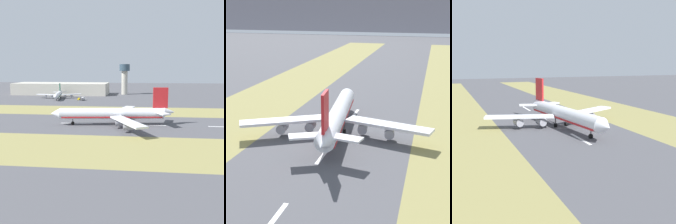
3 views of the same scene
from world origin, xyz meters
TOP-DOWN VIEW (x-y plane):
  - ground_plane at (0.00, 0.00)m, footprint 800.00×800.00m
  - grass_median_west at (-45.00, 0.00)m, footprint 40.00×600.00m
  - grass_median_east at (45.00, 0.00)m, footprint 40.00×600.00m
  - centreline_dash_mid at (0.00, -19.59)m, footprint 1.20×18.00m
  - centreline_dash_far at (0.00, 20.41)m, footprint 1.20×18.00m
  - airplane_main_jet at (-1.03, -1.49)m, footprint 63.69×67.18m
  - terminal_building at (158.31, 77.03)m, footprint 36.00×108.01m
  - control_tower at (164.81, 3.99)m, footprint 12.00×12.00m
  - airplane_parked_apron at (114.64, 67.29)m, footprint 47.61×44.83m
  - service_truck at (102.60, 39.78)m, footprint 6.26×3.31m
  - apron_car at (105.10, 44.03)m, footprint 4.57×2.42m

SIDE VIEW (x-z plane):
  - ground_plane at x=0.00m, z-range 0.00..0.00m
  - grass_median_west at x=-45.00m, z-range 0.00..0.01m
  - grass_median_east at x=45.00m, z-range 0.00..0.01m
  - centreline_dash_mid at x=0.00m, z-range 0.00..0.01m
  - centreline_dash_far at x=0.00m, z-range 0.00..0.01m
  - apron_car at x=105.10m, z-range -0.01..2.02m
  - service_truck at x=102.60m, z-range 0.12..3.22m
  - airplane_parked_apron at x=114.64m, z-range -2.91..11.49m
  - airplane_main_jet at x=-1.03m, z-range -4.08..16.12m
  - terminal_building at x=158.31m, z-range 0.00..13.16m
  - control_tower at x=164.81m, z-range 4.05..38.74m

